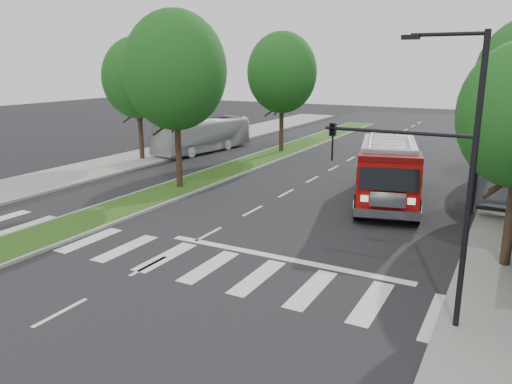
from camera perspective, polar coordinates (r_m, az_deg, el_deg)
ground at (r=21.85m, az=-5.42°, el=-4.82°), size 140.00×140.00×0.00m
sidewalk_left at (r=38.25m, az=-15.37°, el=3.21°), size 5.00×80.00×0.15m
median at (r=39.89m, az=1.65°, el=4.18°), size 3.00×50.00×0.15m
bus_shelter at (r=25.80m, az=26.88°, el=1.36°), size 3.20×1.60×2.61m
tree_median_near at (r=29.01m, az=-9.21°, el=13.53°), size 5.80×5.80×10.16m
tree_median_far at (r=41.06m, az=3.00°, el=13.46°), size 5.60×5.60×9.72m
tree_left_mid at (r=38.73m, az=-13.37°, el=12.56°), size 5.20×5.20×9.16m
streetlight_right_near at (r=13.99m, az=19.96°, el=3.19°), size 4.08×0.22×8.00m
streetlight_right_far at (r=37.25m, az=26.63°, el=8.78°), size 2.11×0.20×8.00m
fire_engine at (r=27.47m, az=14.83°, el=2.27°), size 5.14×10.15×3.38m
city_bus at (r=42.20m, az=-6.04°, el=6.48°), size 3.66×10.22×2.78m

